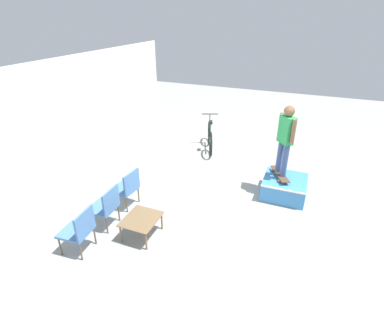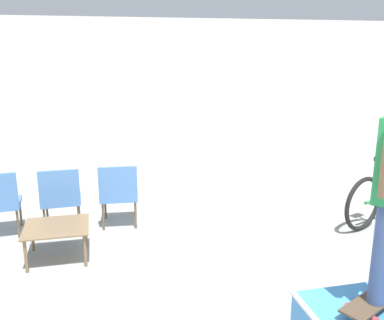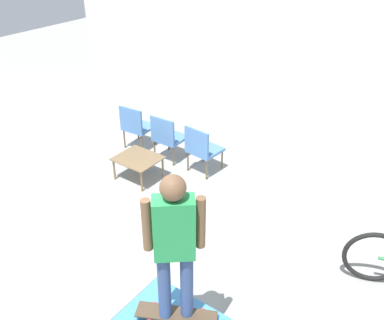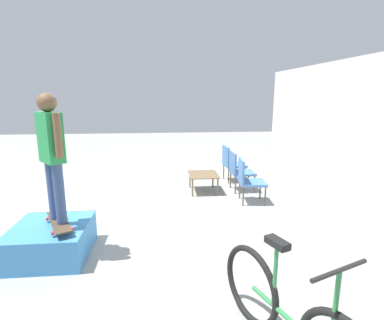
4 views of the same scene
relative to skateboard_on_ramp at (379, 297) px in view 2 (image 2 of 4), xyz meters
The scene contains 5 objects.
house_wall_back 5.99m from the skateboard_on_ramp, 104.89° to the left, with size 12.00×0.06×3.00m.
skateboard_on_ramp is the anchor object (origin of this frame).
coffee_table 3.51m from the skateboard_on_ramp, 138.93° to the left, with size 0.74×0.66×0.41m.
patio_chair_center 4.09m from the skateboard_on_ramp, 130.21° to the left, with size 0.53×0.53×0.91m.
patio_chair_right 3.63m from the skateboard_on_ramp, 120.79° to the left, with size 0.57×0.57×0.91m.
Camera 2 is at (-0.60, -3.38, 2.44)m, focal length 40.00 mm.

